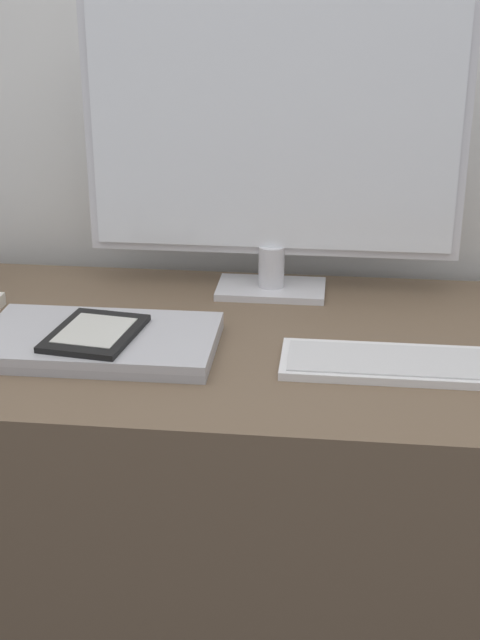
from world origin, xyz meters
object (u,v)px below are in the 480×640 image
Objects in this scene: laptop at (100,341)px; monitor at (273,138)px; ereader at (95,333)px; keyboard at (387,363)px.

monitor is at bearing 48.93° from laptop.
monitor reaches higher than ereader.
monitor is 2.08× the size of keyboard.
monitor is 0.44m from ereader.
ereader reaches higher than keyboard.
keyboard is at bearing -56.70° from monitor.
laptop is at bearing 177.79° from keyboard.
laptop is 0.02m from ereader.
laptop is (-0.23, -0.27, -0.25)m from monitor.
ereader is (-0.24, -0.28, -0.24)m from monitor.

